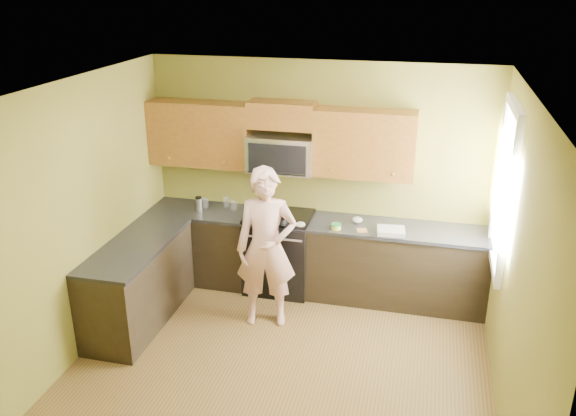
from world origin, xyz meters
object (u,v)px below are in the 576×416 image
(butter_tub, at_px, (336,229))
(travel_mug, at_px, (199,210))
(woman, at_px, (266,248))
(frying_pan, at_px, (279,221))
(stove, at_px, (279,252))
(microwave, at_px, (281,171))

(butter_tub, bearing_deg, travel_mug, 174.17)
(woman, relative_size, frying_pan, 4.17)
(stove, distance_m, frying_pan, 0.50)
(stove, bearing_deg, travel_mug, -179.50)
(woman, distance_m, travel_mug, 1.29)
(stove, bearing_deg, woman, -85.50)
(stove, bearing_deg, frying_pan, -74.09)
(woman, xyz_separation_m, travel_mug, (-1.05, 0.75, 0.04))
(frying_pan, height_order, butter_tub, frying_pan)
(woman, xyz_separation_m, butter_tub, (0.65, 0.58, 0.04))
(butter_tub, height_order, travel_mug, travel_mug)
(microwave, relative_size, butter_tub, 6.81)
(butter_tub, bearing_deg, microwave, 156.53)
(frying_pan, xyz_separation_m, butter_tub, (0.66, -0.02, -0.03))
(butter_tub, distance_m, travel_mug, 1.70)
(microwave, distance_m, butter_tub, 0.93)
(woman, bearing_deg, stove, 83.19)
(frying_pan, distance_m, travel_mug, 1.05)
(stove, relative_size, woman, 0.54)
(woman, distance_m, butter_tub, 0.87)
(stove, height_order, microwave, microwave)
(butter_tub, bearing_deg, woman, -138.18)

